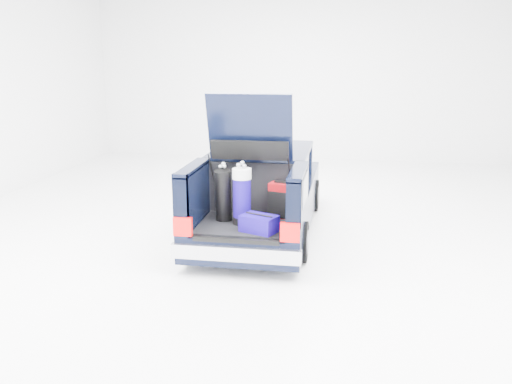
% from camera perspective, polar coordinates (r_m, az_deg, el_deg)
% --- Properties ---
extents(ground, '(14.00, 14.00, 0.00)m').
position_cam_1_polar(ground, '(9.56, 0.50, -4.09)').
color(ground, white).
rests_on(ground, ground).
extents(car, '(1.87, 4.65, 2.47)m').
position_cam_1_polar(car, '(9.47, 0.61, -0.02)').
color(car, black).
rests_on(car, ground).
extents(red_suitcase, '(0.38, 0.30, 0.56)m').
position_cam_1_polar(red_suitcase, '(8.22, 2.63, -0.88)').
color(red_suitcase, '#790409').
rests_on(red_suitcase, car).
extents(black_golf_bag, '(0.27, 0.37, 0.88)m').
position_cam_1_polar(black_golf_bag, '(8.00, -3.47, -0.33)').
color(black_golf_bag, black).
rests_on(black_golf_bag, car).
extents(blue_golf_bag, '(0.34, 0.34, 0.93)m').
position_cam_1_polar(blue_golf_bag, '(7.86, -1.49, -0.38)').
color(blue_golf_bag, black).
rests_on(blue_golf_bag, car).
extents(blue_duffel, '(0.58, 0.48, 0.26)m').
position_cam_1_polar(blue_duffel, '(7.58, 0.33, -3.33)').
color(blue_duffel, '#120465').
rests_on(blue_duffel, car).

